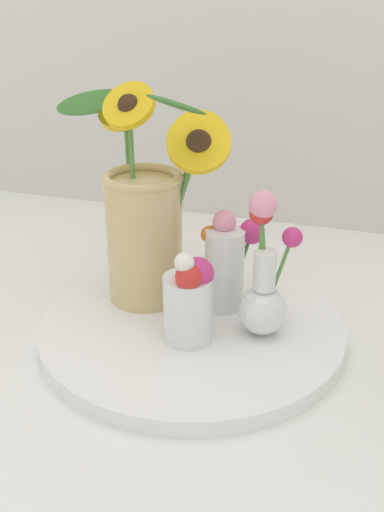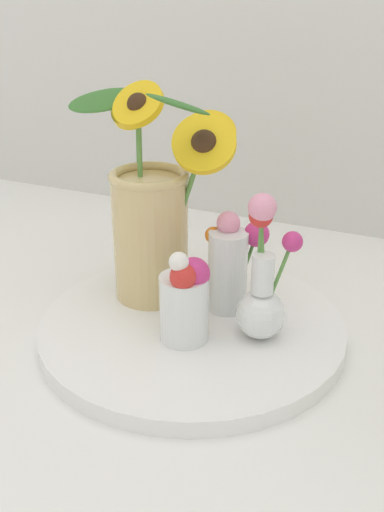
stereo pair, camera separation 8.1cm
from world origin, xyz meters
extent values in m
plane|color=white|center=(0.00, 0.00, 0.00)|extent=(6.00, 6.00, 0.00)
cylinder|color=white|center=(0.01, 0.09, 0.01)|extent=(0.43, 0.43, 0.02)
cylinder|color=#D1B77A|center=(-0.08, 0.14, 0.12)|extent=(0.11, 0.11, 0.18)
torus|color=#D1B77A|center=(-0.08, 0.14, 0.21)|extent=(0.12, 0.12, 0.01)
cylinder|color=#568E42|center=(-0.09, 0.14, 0.18)|extent=(0.03, 0.06, 0.24)
cylinder|color=yellow|center=(-0.10, 0.17, 0.31)|extent=(0.08, 0.06, 0.07)
sphere|color=#382314|center=(-0.10, 0.17, 0.31)|extent=(0.03, 0.03, 0.03)
cylinder|color=#568E42|center=(-0.03, 0.14, 0.16)|extent=(0.06, 0.04, 0.21)
cylinder|color=yellow|center=(0.00, 0.16, 0.26)|extent=(0.10, 0.07, 0.09)
sphere|color=#382314|center=(0.00, 0.16, 0.26)|extent=(0.04, 0.04, 0.04)
cylinder|color=#568E42|center=(-0.04, 0.18, 0.16)|extent=(0.06, 0.06, 0.19)
cylinder|color=yellow|center=(-0.01, 0.21, 0.26)|extent=(0.09, 0.07, 0.08)
sphere|color=#382314|center=(-0.01, 0.21, 0.26)|extent=(0.03, 0.03, 0.03)
cylinder|color=#568E42|center=(-0.11, 0.17, 0.18)|extent=(0.04, 0.08, 0.21)
cylinder|color=yellow|center=(-0.13, 0.21, 0.29)|extent=(0.09, 0.07, 0.07)
sphere|color=#382314|center=(-0.13, 0.21, 0.29)|extent=(0.03, 0.03, 0.03)
ellipsoid|color=#38702D|center=(-0.01, 0.11, 0.32)|extent=(0.09, 0.11, 0.05)
ellipsoid|color=#38702D|center=(-0.17, 0.18, 0.30)|extent=(0.10, 0.13, 0.04)
cylinder|color=white|center=(0.02, 0.05, 0.07)|extent=(0.07, 0.07, 0.09)
cylinder|color=#568E42|center=(0.03, 0.05, 0.08)|extent=(0.01, 0.02, 0.06)
sphere|color=yellow|center=(0.03, 0.05, 0.12)|extent=(0.03, 0.03, 0.03)
cylinder|color=#568E42|center=(0.02, 0.04, 0.08)|extent=(0.02, 0.02, 0.07)
sphere|color=#C6337A|center=(0.03, 0.05, 0.12)|extent=(0.04, 0.04, 0.04)
cylinder|color=#568E42|center=(0.03, 0.03, 0.10)|extent=(0.01, 0.01, 0.09)
sphere|color=white|center=(0.02, 0.03, 0.15)|extent=(0.03, 0.03, 0.03)
cylinder|color=#568E42|center=(0.03, 0.03, 0.08)|extent=(0.01, 0.01, 0.08)
sphere|color=red|center=(0.03, 0.03, 0.13)|extent=(0.03, 0.03, 0.03)
sphere|color=white|center=(0.11, 0.09, 0.06)|extent=(0.07, 0.07, 0.07)
cylinder|color=white|center=(0.11, 0.09, 0.12)|extent=(0.03, 0.03, 0.05)
cylinder|color=#568E42|center=(0.13, 0.11, 0.11)|extent=(0.03, 0.03, 0.10)
sphere|color=#C6337A|center=(0.14, 0.12, 0.16)|extent=(0.03, 0.03, 0.03)
cylinder|color=#568E42|center=(0.10, 0.10, 0.13)|extent=(0.01, 0.02, 0.15)
sphere|color=pink|center=(0.10, 0.11, 0.20)|extent=(0.04, 0.04, 0.04)
cylinder|color=#568E42|center=(0.11, 0.10, 0.13)|extent=(0.02, 0.03, 0.12)
sphere|color=red|center=(0.10, 0.11, 0.19)|extent=(0.03, 0.03, 0.03)
cylinder|color=white|center=(0.04, 0.15, 0.08)|extent=(0.06, 0.06, 0.12)
cylinder|color=#427533|center=(0.04, 0.16, 0.11)|extent=(0.01, 0.01, 0.09)
sphere|color=pink|center=(0.04, 0.16, 0.15)|extent=(0.03, 0.03, 0.03)
cylinder|color=#427533|center=(0.06, 0.16, 0.09)|extent=(0.03, 0.02, 0.09)
sphere|color=#C6337A|center=(0.08, 0.17, 0.14)|extent=(0.04, 0.04, 0.04)
cylinder|color=#427533|center=(0.03, 0.15, 0.09)|extent=(0.03, 0.01, 0.09)
sphere|color=orange|center=(0.02, 0.15, 0.13)|extent=(0.02, 0.02, 0.02)
camera|label=1|loc=(0.23, -0.60, 0.47)|focal=42.00mm
camera|label=2|loc=(0.31, -0.58, 0.47)|focal=42.00mm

